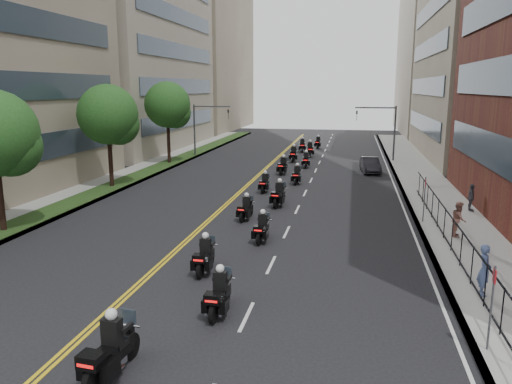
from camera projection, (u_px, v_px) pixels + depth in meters
sidewalk_right at (434, 197)px, 34.04m from camera, size 4.00×90.00×0.15m
sidewalk_left at (109, 184)px, 38.53m from camera, size 4.00×90.00×0.15m
grass_strip at (118, 183)px, 38.36m from camera, size 2.00×90.00×0.04m
building_right_tan at (507, 12)px, 51.26m from camera, size 15.11×28.00×30.00m
building_right_far at (452, 52)px, 80.48m from camera, size 15.00×28.00×26.00m
building_left_mid at (114, 4)px, 58.99m from camera, size 16.11×28.00×34.00m
building_left_far at (194, 55)px, 88.63m from camera, size 16.00×28.00×26.00m
iron_fence at (456, 241)px, 21.57m from camera, size 0.05×28.00×1.50m
street_trees at (69, 125)px, 31.17m from camera, size 4.40×38.40×7.98m
traffic_signal_right at (385, 125)px, 50.07m from camera, size 4.09×0.20×5.60m
traffic_signal_left at (203, 122)px, 53.65m from camera, size 4.09×0.20×5.60m
motorcycle_0 at (110, 352)px, 12.87m from camera, size 0.71×2.55×1.88m
motorcycle_1 at (219, 295)px, 16.59m from camera, size 0.53×2.29×1.69m
motorcycle_2 at (205, 257)px, 20.32m from camera, size 0.52×2.25×1.66m
motorcycle_3 at (262, 229)px, 24.44m from camera, size 0.53×2.16×1.59m
motorcycle_4 at (246, 209)px, 28.42m from camera, size 0.61×2.10×1.55m
motorcycle_5 at (279, 195)px, 31.63m from camera, size 0.70×2.41×1.78m
motorcycle_6 at (265, 184)px, 35.94m from camera, size 0.49×2.11×1.55m
motorcycle_7 at (297, 176)px, 39.00m from camera, size 0.51×2.22×1.64m
motorcycle_8 at (283, 166)px, 43.25m from camera, size 0.64×2.33×1.72m
motorcycle_9 at (306, 161)px, 46.83m from camera, size 0.53×2.25×1.66m
motorcycle_10 at (294, 155)px, 50.42m from camera, size 0.58×2.47×1.82m
motorcycle_11 at (310, 150)px, 54.12m from camera, size 0.75×2.49×1.84m
motorcycle_12 at (302, 146)px, 58.01m from camera, size 0.67×2.40×1.78m
motorcycle_13 at (318, 143)px, 61.47m from camera, size 0.53×2.26×1.67m
parked_sedan at (370, 165)px, 44.12m from camera, size 1.89×4.22×1.35m
pedestrian_a at (485, 270)px, 17.69m from camera, size 0.50×0.71×1.87m
pedestrian_b at (459, 219)px, 24.72m from camera, size 0.80×0.95×1.75m
pedestrian_c at (471, 198)px, 29.77m from camera, size 0.40×0.96×1.63m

